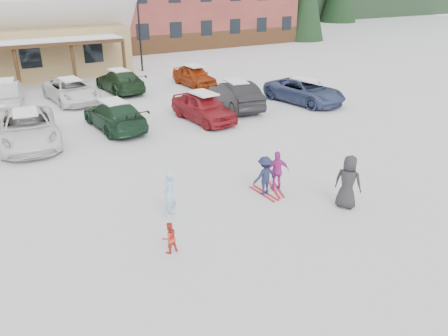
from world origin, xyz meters
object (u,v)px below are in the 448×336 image
adult_skier (169,194)px  bystander_dark (348,182)px  parked_car_2 (28,128)px  parked_car_3 (115,115)px  parked_car_9 (6,93)px  toddler_red (169,238)px  parked_car_5 (236,95)px  parked_car_6 (304,91)px  parked_car_11 (120,81)px  child_navy (265,176)px  lamp_post (139,22)px  parked_car_4 (203,107)px  child_magenta (277,171)px  parked_car_12 (194,76)px  parked_car_10 (71,90)px

adult_skier → bystander_dark: size_ratio=0.87×
parked_car_2 → parked_car_3: parked_car_2 is taller
bystander_dark → parked_car_9: (-8.00, 19.33, -0.16)m
parked_car_9 → adult_skier: bearing=109.1°
toddler_red → parked_car_2: (-1.92, 11.07, 0.30)m
parked_car_5 → parked_car_6: parked_car_5 is taller
parked_car_11 → parked_car_2: bearing=44.9°
child_navy → parked_car_6: 12.72m
lamp_post → parked_car_4: size_ratio=1.56×
toddler_red → child_navy: bearing=-165.7°
adult_skier → parked_car_3: (1.30, 9.47, -0.08)m
lamp_post → parked_car_9: size_ratio=1.52×
toddler_red → parked_car_3: size_ratio=0.19×
adult_skier → child_magenta: bearing=143.5°
parked_car_2 → parked_car_9: (-0.06, 7.71, -0.01)m
parked_car_3 → parked_car_9: parked_car_9 is taller
child_navy → parked_car_2: parked_car_2 is taller
parked_car_9 → parked_car_3: bearing=128.2°
adult_skier → toddler_red: (-0.81, -1.78, -0.33)m
parked_car_2 → parked_car_4: parked_car_2 is taller
parked_car_5 → parked_car_12: size_ratio=1.14×
parked_car_4 → parked_car_10: parked_car_4 is taller
adult_skier → parked_car_2: adult_skier is taller
lamp_post → child_navy: (-4.41, -23.17, -3.13)m
child_magenta → parked_car_12: size_ratio=0.35×
lamp_post → parked_car_11: size_ratio=1.39×
toddler_red → parked_car_5: (9.28, 11.41, 0.32)m
parked_car_6 → parked_car_9: parked_car_9 is taller
parked_car_12 → bystander_dark: bearing=-104.1°
adult_skier → parked_car_10: size_ratio=0.31×
child_magenta → parked_car_4: parked_car_4 is taller
child_magenta → parked_car_5: (4.45, 9.81, 0.05)m
parked_car_6 → parked_car_3: bearing=166.0°
child_navy → child_magenta: (0.56, 0.04, 0.03)m
parked_car_4 → parked_car_9: 12.07m
parked_car_10 → adult_skier: bearing=-97.8°
adult_skier → parked_car_6: adult_skier is taller
bystander_dark → child_magenta: bearing=0.8°
bystander_dark → toddler_red: bearing=56.6°
parked_car_10 → parked_car_12: size_ratio=1.22×
child_navy → parked_car_10: size_ratio=0.28×
bystander_dark → parked_car_3: 12.43m
parked_car_9 → parked_car_12: 11.87m
parked_car_5 → parked_car_12: bearing=-86.1°
bystander_dark → parked_car_12: bystander_dark is taller
child_navy → parked_car_11: bearing=-94.2°
child_magenta → bystander_dark: bearing=139.5°
parked_car_11 → parked_car_9: bearing=-3.9°
parked_car_10 → parked_car_12: parked_car_12 is taller
bystander_dark → parked_car_3: (-3.91, 11.80, -0.20)m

